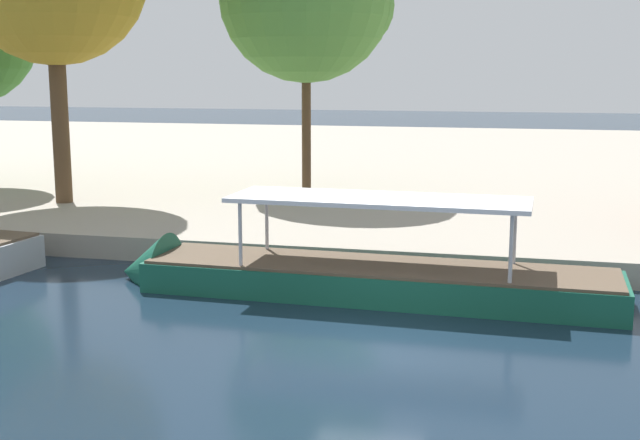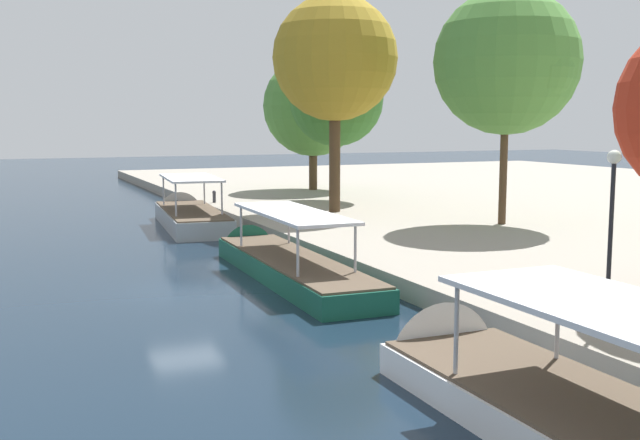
# 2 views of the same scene
# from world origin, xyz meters

# --- Properties ---
(ground_plane) EXTENTS (220.00, 220.00, 0.00)m
(ground_plane) POSITION_xyz_m (0.00, 0.00, 0.00)
(ground_plane) COLOR #142333
(dock_promenade) EXTENTS (120.00, 55.00, 0.76)m
(dock_promenade) POSITION_xyz_m (0.00, 34.18, 0.38)
(dock_promenade) COLOR gray
(dock_promenade) RESTS_ON ground_plane
(tour_boat_1) EXTENTS (13.99, 3.02, 3.70)m
(tour_boat_1) POSITION_xyz_m (-1.52, 4.43, 0.34)
(tour_boat_1) COLOR #14513D
(tour_boat_1) RESTS_ON ground_plane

